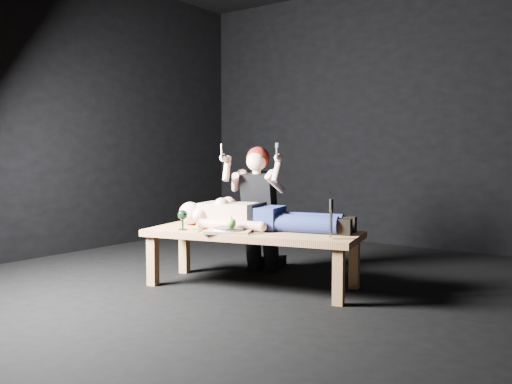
# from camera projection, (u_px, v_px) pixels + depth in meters

# --- Properties ---
(ground) EXTENTS (5.00, 5.00, 0.00)m
(ground) POSITION_uv_depth(u_px,v_px,m) (262.00, 285.00, 4.41)
(ground) COLOR black
(ground) RESTS_ON ground
(back_wall) EXTENTS (5.00, 0.00, 5.00)m
(back_wall) POSITION_uv_depth(u_px,v_px,m) (389.00, 115.00, 6.32)
(back_wall) COLOR black
(back_wall) RESTS_ON ground
(table) EXTENTS (1.78, 1.01, 0.45)m
(table) POSITION_uv_depth(u_px,v_px,m) (252.00, 259.00, 4.33)
(table) COLOR tan
(table) RESTS_ON ground
(lying_man) EXTENTS (1.63, 0.83, 0.24)m
(lying_man) POSITION_uv_depth(u_px,v_px,m) (263.00, 214.00, 4.39)
(lying_man) COLOR tan
(lying_man) RESTS_ON table
(kneeling_woman) EXTENTS (0.76, 0.81, 1.14)m
(kneeling_woman) POSITION_uv_depth(u_px,v_px,m) (262.00, 208.00, 4.89)
(kneeling_woman) COLOR black
(kneeling_woman) RESTS_ON ground
(serving_tray) EXTENTS (0.42, 0.37, 0.02)m
(serving_tray) POSITION_uv_depth(u_px,v_px,m) (229.00, 231.00, 4.19)
(serving_tray) COLOR tan
(serving_tray) RESTS_ON table
(plate) EXTENTS (0.30, 0.30, 0.02)m
(plate) POSITION_uv_depth(u_px,v_px,m) (229.00, 229.00, 4.19)
(plate) COLOR white
(plate) RESTS_ON serving_tray
(apple) EXTENTS (0.07, 0.07, 0.07)m
(apple) POSITION_uv_depth(u_px,v_px,m) (232.00, 223.00, 4.18)
(apple) COLOR #58AF26
(apple) RESTS_ON plate
(goblet) EXTENTS (0.09, 0.09, 0.16)m
(goblet) POSITION_uv_depth(u_px,v_px,m) (183.00, 220.00, 4.34)
(goblet) COLOR black
(goblet) RESTS_ON table
(fork_flat) EXTENTS (0.09, 0.17, 0.01)m
(fork_flat) POSITION_uv_depth(u_px,v_px,m) (200.00, 231.00, 4.28)
(fork_flat) COLOR #B2B2B7
(fork_flat) RESTS_ON table
(knife_flat) EXTENTS (0.04, 0.18, 0.01)m
(knife_flat) POSITION_uv_depth(u_px,v_px,m) (256.00, 234.00, 4.11)
(knife_flat) COLOR #B2B2B7
(knife_flat) RESTS_ON table
(spoon_flat) EXTENTS (0.14, 0.13, 0.01)m
(spoon_flat) POSITION_uv_depth(u_px,v_px,m) (253.00, 232.00, 4.22)
(spoon_flat) COLOR #B2B2B7
(spoon_flat) RESTS_ON table
(carving_knife) EXTENTS (0.05, 0.05, 0.28)m
(carving_knife) POSITION_uv_depth(u_px,v_px,m) (331.00, 219.00, 3.88)
(carving_knife) COLOR #B2B2B7
(carving_knife) RESTS_ON table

